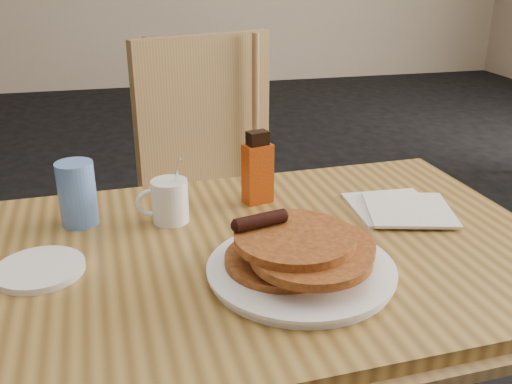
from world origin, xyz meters
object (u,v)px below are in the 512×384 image
(pancake_plate, at_px, (301,259))
(chair_main_far, at_px, (212,175))
(blue_tumbler, at_px, (77,194))
(syrup_bottle, at_px, (258,170))
(coffee_mug, at_px, (169,200))
(main_table, at_px, (264,267))

(pancake_plate, bearing_deg, chair_main_far, 91.37)
(blue_tumbler, bearing_deg, syrup_bottle, 3.68)
(coffee_mug, xyz_separation_m, syrup_bottle, (0.20, 0.06, 0.03))
(pancake_plate, xyz_separation_m, coffee_mug, (-0.20, 0.27, 0.02))
(syrup_bottle, bearing_deg, main_table, -115.75)
(main_table, xyz_separation_m, blue_tumbler, (-0.34, 0.19, 0.11))
(pancake_plate, bearing_deg, main_table, 107.12)
(pancake_plate, xyz_separation_m, syrup_bottle, (0.00, 0.32, 0.04))
(syrup_bottle, xyz_separation_m, blue_tumbler, (-0.38, -0.02, -0.01))
(main_table, bearing_deg, coffee_mug, 136.52)
(main_table, height_order, blue_tumbler, blue_tumbler)
(main_table, xyz_separation_m, coffee_mug, (-0.16, 0.15, 0.09))
(main_table, distance_m, blue_tumbler, 0.40)
(syrup_bottle, height_order, blue_tumbler, syrup_bottle)
(main_table, height_order, chair_main_far, chair_main_far)
(coffee_mug, bearing_deg, syrup_bottle, 6.13)
(blue_tumbler, bearing_deg, chair_main_far, 56.97)
(main_table, relative_size, coffee_mug, 8.44)
(main_table, height_order, syrup_bottle, syrup_bottle)
(chair_main_far, distance_m, coffee_mug, 0.63)
(syrup_bottle, bearing_deg, coffee_mug, -179.93)
(pancake_plate, height_order, coffee_mug, coffee_mug)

